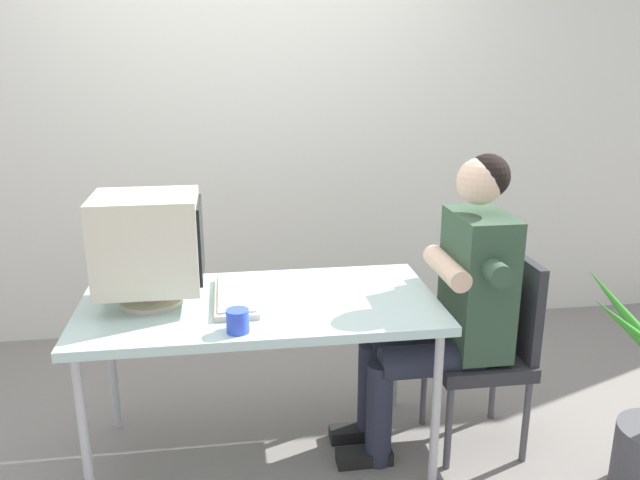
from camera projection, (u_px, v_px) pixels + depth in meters
The scene contains 8 objects.
ground_plane at pixel (264, 453), 2.83m from camera, with size 12.00×12.00×0.00m, color gray.
wall_back at pixel (294, 86), 3.77m from camera, with size 8.00×0.10×3.00m, color silver.
desk at pixel (260, 312), 2.64m from camera, with size 1.45×0.74×0.72m.
crt_monitor at pixel (148, 243), 2.53m from camera, with size 0.41×0.33×0.45m.
keyboard at pixel (236, 296), 2.64m from camera, with size 0.18×0.46×0.03m.
office_chair at pixel (491, 343), 2.79m from camera, with size 0.40×0.40×0.87m.
person_seated at pixel (452, 300), 2.70m from camera, with size 0.72×0.56×1.31m.
desk_mug at pixel (238, 321), 2.33m from camera, with size 0.08×0.10×0.09m.
Camera 1 is at (-0.11, -2.45, 1.71)m, focal length 36.03 mm.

